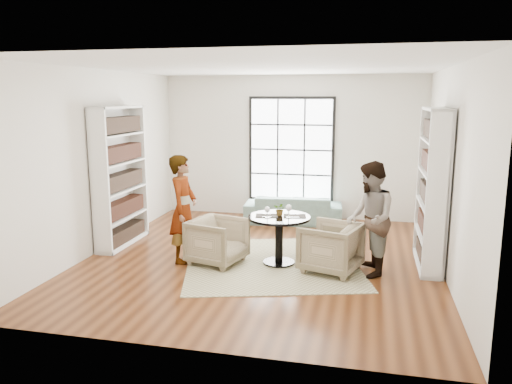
% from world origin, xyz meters
% --- Properties ---
extents(ground, '(6.00, 6.00, 0.00)m').
position_xyz_m(ground, '(0.00, 0.00, 0.00)').
color(ground, brown).
extents(room_shell, '(6.00, 6.01, 6.00)m').
position_xyz_m(room_shell, '(0.00, 0.54, 1.26)').
color(room_shell, silver).
rests_on(room_shell, ground).
extents(rug, '(3.22, 3.22, 0.01)m').
position_xyz_m(rug, '(0.21, -0.16, 0.01)').
color(rug, tan).
rests_on(rug, ground).
extents(pedestal_table, '(0.95, 0.95, 0.76)m').
position_xyz_m(pedestal_table, '(0.31, -0.16, 0.55)').
color(pedestal_table, black).
rests_on(pedestal_table, ground).
extents(sofa, '(2.02, 0.94, 0.57)m').
position_xyz_m(sofa, '(0.14, 2.45, 0.29)').
color(sofa, gray).
rests_on(sofa, ground).
extents(armchair_left, '(0.96, 0.94, 0.71)m').
position_xyz_m(armchair_left, '(-0.62, -0.34, 0.36)').
color(armchair_left, tan).
rests_on(armchair_left, ground).
extents(armchair_right, '(1.01, 0.99, 0.74)m').
position_xyz_m(armchair_right, '(1.12, -0.32, 0.37)').
color(armchair_right, '#C0BF89').
rests_on(armchair_right, ground).
extents(person_left, '(0.41, 0.62, 1.68)m').
position_xyz_m(person_left, '(-1.17, -0.34, 0.84)').
color(person_left, gray).
rests_on(person_left, ground).
extents(person_right, '(0.76, 0.90, 1.66)m').
position_xyz_m(person_right, '(1.67, -0.32, 0.83)').
color(person_right, gray).
rests_on(person_right, ground).
extents(placemat_left, '(0.38, 0.31, 0.01)m').
position_xyz_m(placemat_left, '(0.13, -0.19, 0.77)').
color(placemat_left, '#282523').
rests_on(placemat_left, pedestal_table).
extents(placemat_right, '(0.38, 0.31, 0.01)m').
position_xyz_m(placemat_right, '(0.54, -0.11, 0.77)').
color(placemat_right, '#282523').
rests_on(placemat_right, pedestal_table).
extents(cutlery_left, '(0.17, 0.24, 0.01)m').
position_xyz_m(cutlery_left, '(0.13, -0.19, 0.77)').
color(cutlery_left, silver).
rests_on(cutlery_left, placemat_left).
extents(cutlery_right, '(0.17, 0.24, 0.01)m').
position_xyz_m(cutlery_right, '(0.54, -0.11, 0.77)').
color(cutlery_right, silver).
rests_on(cutlery_right, placemat_right).
extents(wine_glass_left, '(0.08, 0.08, 0.18)m').
position_xyz_m(wine_glass_left, '(0.16, -0.32, 0.89)').
color(wine_glass_left, silver).
rests_on(wine_glass_left, pedestal_table).
extents(wine_glass_right, '(0.09, 0.09, 0.20)m').
position_xyz_m(wine_glass_right, '(0.47, -0.22, 0.91)').
color(wine_glass_right, silver).
rests_on(wine_glass_right, pedestal_table).
extents(flower_centerpiece, '(0.22, 0.21, 0.20)m').
position_xyz_m(flower_centerpiece, '(0.32, -0.12, 0.86)').
color(flower_centerpiece, gray).
rests_on(flower_centerpiece, pedestal_table).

